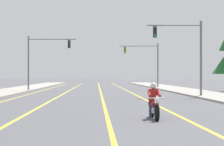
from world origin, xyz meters
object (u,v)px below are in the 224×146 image
at_px(motorcycle_with_rider, 154,104).
at_px(traffic_signal_mid_right, 146,58).
at_px(traffic_signal_near_left, 43,54).
at_px(traffic_signal_near_right, 185,47).

distance_m(motorcycle_with_rider, traffic_signal_mid_right, 41.71).
relative_size(traffic_signal_near_left, traffic_signal_mid_right, 1.00).
relative_size(traffic_signal_near_right, traffic_signal_mid_right, 1.00).
distance_m(traffic_signal_near_left, traffic_signal_mid_right, 16.61).
bearing_deg(traffic_signal_mid_right, traffic_signal_near_left, -141.54).
bearing_deg(traffic_signal_near_left, traffic_signal_near_right, -46.03).
xyz_separation_m(traffic_signal_near_right, traffic_signal_near_left, (-13.31, 13.80, 0.06)).
bearing_deg(traffic_signal_near_right, motorcycle_with_rider, -106.01).
distance_m(traffic_signal_near_right, traffic_signal_near_left, 19.17).
height_order(motorcycle_with_rider, traffic_signal_near_left, traffic_signal_near_left).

